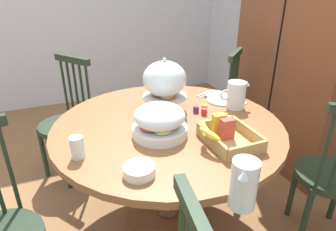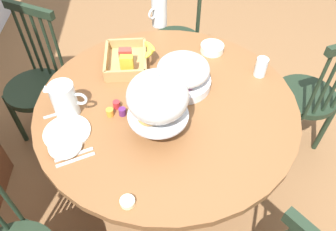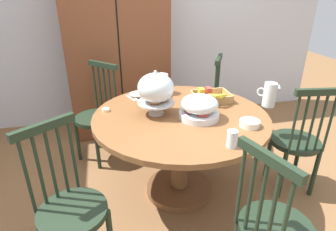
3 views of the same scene
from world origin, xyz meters
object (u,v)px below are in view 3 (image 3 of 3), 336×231
wooden_armoire (118,49)px  butter_dish (106,110)px  windsor_chair_near_window (273,230)px  china_plate_large (148,94)px  dining_table (180,135)px  windsor_chair_by_cabinet (297,143)px  pastry_stand_with_dome (156,89)px  milk_pitcher (269,96)px  orange_juice_pitcher (162,85)px  windsor_chair_far_side (97,117)px  china_plate_small (138,94)px  windsor_chair_host_seat (70,210)px  drinking_glass (232,139)px  cereal_basket (210,97)px  fruit_platter_covered (199,107)px  windsor_chair_facing_door (203,103)px  cereal_bowl (250,123)px

wooden_armoire → butter_dish: wooden_armoire is taller
windsor_chair_near_window → china_plate_large: size_ratio=4.43×
wooden_armoire → dining_table: bearing=-74.8°
windsor_chair_by_cabinet → pastry_stand_with_dome: size_ratio=2.83×
dining_table → china_plate_large: bearing=110.4°
windsor_chair_near_window → pastry_stand_with_dome: pastry_stand_with_dome is taller
milk_pitcher → orange_juice_pitcher: bearing=147.8°
windsor_chair_far_side → china_plate_large: 0.61m
dining_table → china_plate_small: size_ratio=8.96×
dining_table → windsor_chair_by_cabinet: windsor_chair_by_cabinet is taller
pastry_stand_with_dome → wooden_armoire: bearing=98.1°
windsor_chair_near_window → windsor_chair_host_seat: 1.14m
windsor_chair_by_cabinet → butter_dish: (-1.52, 0.36, 0.30)m
orange_juice_pitcher → drinking_glass: 1.05m
wooden_armoire → china_plate_small: wooden_armoire is taller
milk_pitcher → butter_dish: (-1.30, 0.19, -0.08)m
cereal_basket → windsor_chair_host_seat: bearing=-146.8°
orange_juice_pitcher → milk_pitcher: size_ratio=1.03×
pastry_stand_with_dome → milk_pitcher: (0.92, -0.05, -0.11)m
fruit_platter_covered → windsor_chair_by_cabinet: bearing=-4.7°
windsor_chair_far_side → orange_juice_pitcher: 0.74m
dining_table → cereal_basket: 0.43m
windsor_chair_facing_door → fruit_platter_covered: 1.07m
fruit_platter_covered → china_plate_large: (-0.29, 0.57, -0.08)m
windsor_chair_facing_door → cereal_basket: 0.75m
milk_pitcher → cereal_bowl: milk_pitcher is taller
windsor_chair_host_seat → milk_pitcher: 1.68m
wooden_armoire → cereal_basket: (0.68, -1.16, -0.20)m
fruit_platter_covered → dining_table: bearing=140.5°
windsor_chair_facing_door → orange_juice_pitcher: size_ratio=4.82×
windsor_chair_host_seat → china_plate_large: (0.63, 1.02, 0.29)m
windsor_chair_host_seat → orange_juice_pitcher: windsor_chair_host_seat is taller
wooden_armoire → windsor_chair_far_side: 0.87m
windsor_chair_host_seat → milk_pitcher: bearing=19.2°
cereal_basket → milk_pitcher: bearing=-24.6°
windsor_chair_far_side → butter_dish: size_ratio=16.25×
wooden_armoire → milk_pitcher: size_ratio=9.95×
milk_pitcher → cereal_basket: 0.47m
windsor_chair_host_seat → china_plate_small: 1.19m
pastry_stand_with_dome → cereal_bowl: 0.72m
windsor_chair_facing_door → china_plate_large: 0.82m
windsor_chair_far_side → china_plate_small: (0.38, -0.25, 0.30)m
wooden_armoire → cereal_basket: wooden_armoire is taller
windsor_chair_near_window → dining_table: bearing=105.3°
cereal_basket → china_plate_small: bearing=154.3°
windsor_chair_by_cabinet → butter_dish: 1.59m
windsor_chair_host_seat → wooden_armoire: bearing=76.9°
china_plate_large → cereal_bowl: size_ratio=1.57×
dining_table → orange_juice_pitcher: bearing=95.2°
windsor_chair_far_side → cereal_basket: bearing=-28.9°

